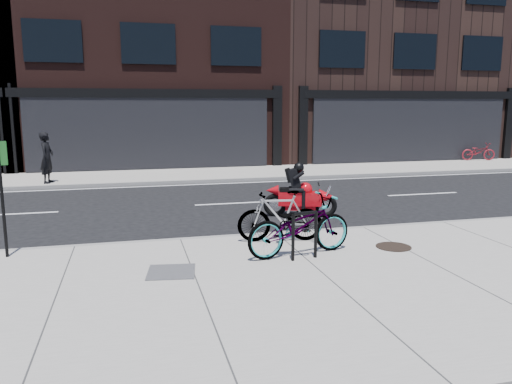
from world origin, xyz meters
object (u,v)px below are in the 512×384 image
object	(u,v)px
bike_rack	(305,231)
pedestrian	(47,158)
motorcycle	(303,195)
sign_post	(1,189)
bicycle_far	(478,152)
bicycle_rear	(280,216)
manhole_cover	(393,247)
bicycle_front	(299,226)
utility_grate	(171,272)

from	to	relation	value
bike_rack	pedestrian	xyz separation A→B (m)	(-5.63, 10.31, 0.38)
bike_rack	motorcycle	bearing A→B (deg)	70.72
bike_rack	sign_post	bearing A→B (deg)	164.39
bicycle_far	bike_rack	bearing A→B (deg)	146.36
motorcycle	bike_rack	bearing A→B (deg)	-91.02
bicycle_rear	sign_post	distance (m)	5.03
bike_rack	sign_post	size ratio (longest dim) A/B	0.42
motorcycle	bicycle_far	size ratio (longest dim) A/B	1.12
bike_rack	manhole_cover	xyz separation A→B (m)	(1.88, 0.28, -0.49)
bike_rack	motorcycle	distance (m)	3.94
bike_rack	motorcycle	size ratio (longest dim) A/B	0.47
pedestrian	bicycle_far	bearing A→B (deg)	-70.53
manhole_cover	sign_post	size ratio (longest dim) A/B	0.32
bicycle_front	sign_post	xyz separation A→B (m)	(-5.05, 1.14, 0.68)
bicycle_rear	motorcycle	world-z (taller)	motorcycle
pedestrian	manhole_cover	distance (m)	12.56
pedestrian	manhole_cover	bearing A→B (deg)	-131.15
sign_post	motorcycle	bearing A→B (deg)	8.51
manhole_cover	sign_post	world-z (taller)	sign_post
bicycle_far	bicycle_front	bearing A→B (deg)	145.75
bicycle_rear	bicycle_far	world-z (taller)	bicycle_rear
sign_post	pedestrian	bearing A→B (deg)	82.23
bike_rack	bicycle_front	xyz separation A→B (m)	(-0.00, 0.27, 0.04)
motorcycle	manhole_cover	xyz separation A→B (m)	(0.58, -3.44, -0.42)
bike_rack	manhole_cover	distance (m)	1.97
bicycle_rear	motorcycle	size ratio (longest dim) A/B	0.93
utility_grate	bicycle_front	bearing A→B (deg)	10.00
bicycle_front	sign_post	distance (m)	5.22
sign_post	utility_grate	bearing A→B (deg)	-40.92
bicycle_rear	utility_grate	bearing A→B (deg)	-49.81
bike_rack	bicycle_far	bearing A→B (deg)	43.50
pedestrian	sign_post	bearing A→B (deg)	-164.26
manhole_cover	sign_post	xyz separation A→B (m)	(-6.93, 1.13, 1.21)
bike_rack	bicycle_rear	bearing A→B (deg)	93.43
motorcycle	bicycle_far	bearing A→B (deg)	54.96
bicycle_rear	sign_post	xyz separation A→B (m)	(-4.98, 0.20, 0.71)
bicycle_rear	utility_grate	distance (m)	2.65
pedestrian	sign_post	distance (m)	8.93
sign_post	manhole_cover	bearing A→B (deg)	-20.77
bike_rack	bicycle_far	distance (m)	18.61
bicycle_front	pedestrian	world-z (taller)	pedestrian
motorcycle	bicycle_front	bearing A→B (deg)	-92.40
bicycle_rear	pedestrian	size ratio (longest dim) A/B	0.96
bicycle_front	motorcycle	xyz separation A→B (m)	(1.30, 3.45, -0.10)
motorcycle	sign_post	size ratio (longest dim) A/B	0.88
manhole_cover	utility_grate	world-z (taller)	same
sign_post	bicycle_rear	bearing A→B (deg)	-13.78
bicycle_front	pedestrian	size ratio (longest dim) A/B	1.16
pedestrian	bicycle_far	size ratio (longest dim) A/B	1.09
manhole_cover	bicycle_front	bearing A→B (deg)	-179.74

